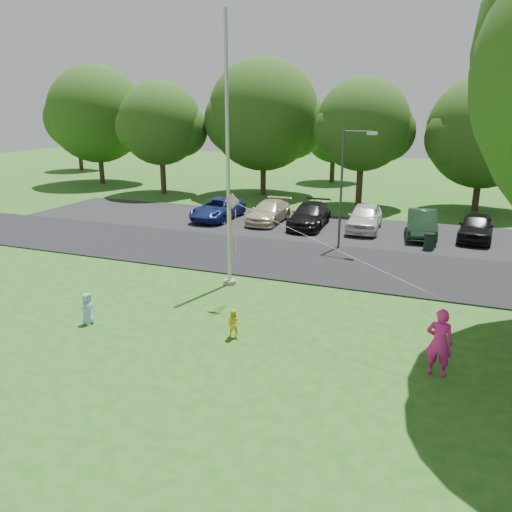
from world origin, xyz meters
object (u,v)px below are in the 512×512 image
(woman, at_px, (439,342))
(kite, at_px, (238,216))
(trash_can, at_px, (429,242))
(flagpole, at_px, (228,179))
(child_blue, at_px, (88,309))
(street_lamp, at_px, (346,178))
(child_yellow, at_px, (234,324))

(woman, xyz_separation_m, kite, (-6.72, 2.57, 2.28))
(trash_can, height_order, kite, kite)
(kite, bearing_deg, flagpole, 123.21)
(flagpole, height_order, woman, flagpole)
(child_blue, xyz_separation_m, kite, (3.91, 3.23, 2.68))
(street_lamp, height_order, trash_can, street_lamp)
(kite, bearing_deg, child_blue, -139.47)
(flagpole, bearing_deg, street_lamp, 64.53)
(woman, bearing_deg, child_yellow, 2.58)
(flagpole, distance_m, trash_can, 11.25)
(woman, bearing_deg, trash_can, -83.47)
(trash_can, bearing_deg, child_blue, -127.23)
(trash_can, xyz_separation_m, child_yellow, (-5.01, -12.28, 0.03))
(street_lamp, bearing_deg, flagpole, -104.97)
(woman, distance_m, child_blue, 10.67)
(street_lamp, distance_m, child_blue, 13.46)
(street_lamp, bearing_deg, child_blue, -106.14)
(child_blue, bearing_deg, child_yellow, -75.60)
(street_lamp, xyz_separation_m, child_yellow, (-1.04, -11.04, -3.02))
(trash_can, height_order, child_yellow, child_yellow)
(flagpole, relative_size, child_blue, 9.56)
(trash_can, distance_m, woman, 12.35)
(street_lamp, height_order, child_blue, street_lamp)
(woman, height_order, child_yellow, woman)
(child_yellow, bearing_deg, trash_can, 60.31)
(child_yellow, bearing_deg, woman, -7.82)
(trash_can, height_order, woman, woman)
(trash_can, bearing_deg, flagpole, -132.17)
(trash_can, bearing_deg, woman, -86.39)
(child_blue, bearing_deg, kite, -44.25)
(woman, bearing_deg, child_blue, 6.47)
(flagpole, bearing_deg, child_yellow, -64.37)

